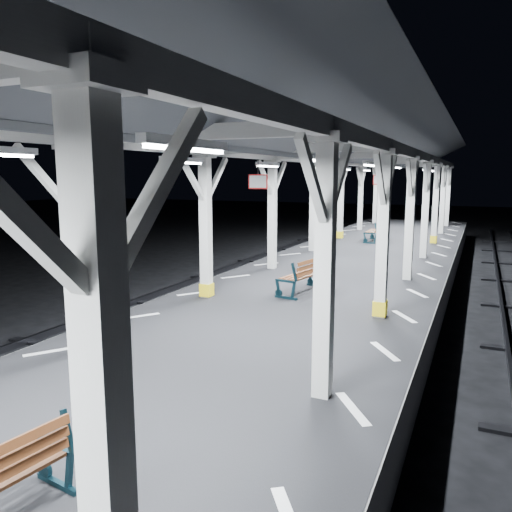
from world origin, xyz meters
The scene contains 8 objects.
ground centered at (0.00, 0.00, 0.00)m, with size 120.00×120.00×0.00m, color black.
platform centered at (0.00, 0.00, 0.50)m, with size 6.00×50.00×1.00m, color black.
hazard_stripes_left centered at (-2.45, 0.00, 1.00)m, with size 1.00×48.00×0.01m, color silver.
hazard_stripes_right centered at (2.45, 0.00, 1.00)m, with size 1.00×48.00×0.01m, color silver.
track_left centered at (-5.00, 0.00, 0.08)m, with size 2.20×60.00×0.16m.
canopy centered at (0.00, -0.02, 4.56)m, with size 5.40×49.00×4.65m.
bench_mid centered at (-0.02, 3.34, 1.46)m, with size 0.87×1.69×0.87m.
bench_far centered at (-0.33, 13.69, 1.48)m, with size 0.66×1.68×0.90m.
Camera 1 is at (3.72, -7.88, 3.81)m, focal length 35.00 mm.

